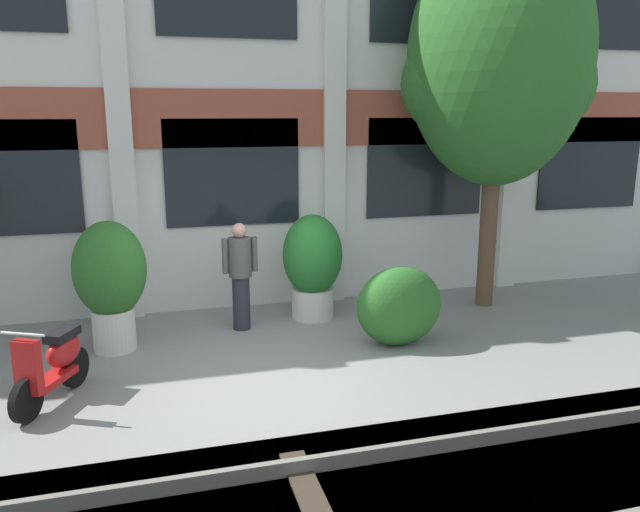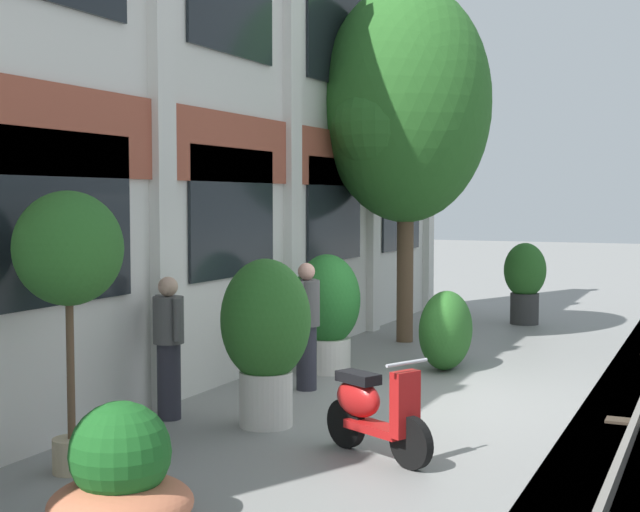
{
  "view_description": "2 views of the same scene",
  "coord_description": "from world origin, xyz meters",
  "px_view_note": "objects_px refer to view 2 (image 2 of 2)",
  "views": [
    {
      "loc": [
        -1.34,
        -7.37,
        3.22
      ],
      "look_at": [
        1.09,
        1.37,
        1.1
      ],
      "focal_mm": 35.0,
      "sensor_mm": 36.0,
      "label": 1
    },
    {
      "loc": [
        -10.23,
        -3.21,
        2.44
      ],
      "look_at": [
        1.17,
        1.95,
        1.63
      ],
      "focal_mm": 50.0,
      "sensor_mm": 36.0,
      "label": 2
    }
  ],
  "objects_px": {
    "potted_plant_stone_basin": "(525,278)",
    "broadleaf_tree": "(406,109)",
    "potted_plant_fluted_column": "(266,331)",
    "scooter_near_curb": "(372,411)",
    "resident_by_doorway": "(306,322)",
    "topiary_hedge": "(446,330)",
    "resident_near_plants": "(169,343)",
    "potted_plant_wide_bowl": "(121,479)",
    "potted_plant_ribbed_drum": "(327,309)",
    "potted_plant_terracotta_small": "(69,257)"
  },
  "relations": [
    {
      "from": "potted_plant_stone_basin",
      "to": "broadleaf_tree",
      "type": "bearing_deg",
      "value": 154.09
    },
    {
      "from": "potted_plant_fluted_column",
      "to": "scooter_near_curb",
      "type": "height_order",
      "value": "potted_plant_fluted_column"
    },
    {
      "from": "potted_plant_stone_basin",
      "to": "scooter_near_curb",
      "type": "distance_m",
      "value": 9.52
    },
    {
      "from": "scooter_near_curb",
      "to": "resident_by_doorway",
      "type": "xyz_separation_m",
      "value": [
        2.39,
        1.82,
        0.43
      ]
    },
    {
      "from": "potted_plant_fluted_column",
      "to": "potted_plant_stone_basin",
      "type": "bearing_deg",
      "value": -6.11
    },
    {
      "from": "topiary_hedge",
      "to": "resident_near_plants",
      "type": "bearing_deg",
      "value": 153.73
    },
    {
      "from": "potted_plant_stone_basin",
      "to": "topiary_hedge",
      "type": "xyz_separation_m",
      "value": [
        -5.08,
        0.09,
        -0.33
      ]
    },
    {
      "from": "potted_plant_wide_bowl",
      "to": "scooter_near_curb",
      "type": "distance_m",
      "value": 2.71
    },
    {
      "from": "resident_near_plants",
      "to": "potted_plant_fluted_column",
      "type": "bearing_deg",
      "value": -51.51
    },
    {
      "from": "potted_plant_ribbed_drum",
      "to": "potted_plant_wide_bowl",
      "type": "distance_m",
      "value": 6.18
    },
    {
      "from": "potted_plant_wide_bowl",
      "to": "resident_near_plants",
      "type": "distance_m",
      "value": 3.33
    },
    {
      "from": "topiary_hedge",
      "to": "potted_plant_wide_bowl",
      "type": "bearing_deg",
      "value": 176.37
    },
    {
      "from": "broadleaf_tree",
      "to": "resident_by_doorway",
      "type": "relative_size",
      "value": 3.72
    },
    {
      "from": "potted_plant_terracotta_small",
      "to": "potted_plant_wide_bowl",
      "type": "distance_m",
      "value": 2.19
    },
    {
      "from": "scooter_near_curb",
      "to": "topiary_hedge",
      "type": "bearing_deg",
      "value": 124.03
    },
    {
      "from": "potted_plant_ribbed_drum",
      "to": "scooter_near_curb",
      "type": "xyz_separation_m",
      "value": [
        -3.56,
        -2.05,
        -0.46
      ]
    },
    {
      "from": "resident_near_plants",
      "to": "potted_plant_terracotta_small",
      "type": "bearing_deg",
      "value": -141.68
    },
    {
      "from": "resident_by_doorway",
      "to": "resident_near_plants",
      "type": "bearing_deg",
      "value": -114.52
    },
    {
      "from": "broadleaf_tree",
      "to": "resident_near_plants",
      "type": "relative_size",
      "value": 3.81
    },
    {
      "from": "potted_plant_fluted_column",
      "to": "potted_plant_wide_bowl",
      "type": "relative_size",
      "value": 1.68
    },
    {
      "from": "scooter_near_curb",
      "to": "potted_plant_terracotta_small",
      "type": "bearing_deg",
      "value": -118.63
    },
    {
      "from": "broadleaf_tree",
      "to": "scooter_near_curb",
      "type": "relative_size",
      "value": 4.73
    },
    {
      "from": "potted_plant_ribbed_drum",
      "to": "topiary_hedge",
      "type": "xyz_separation_m",
      "value": [
        0.86,
        -1.47,
        -0.33
      ]
    },
    {
      "from": "potted_plant_terracotta_small",
      "to": "potted_plant_wide_bowl",
      "type": "height_order",
      "value": "potted_plant_terracotta_small"
    },
    {
      "from": "potted_plant_stone_basin",
      "to": "potted_plant_ribbed_drum",
      "type": "distance_m",
      "value": 6.14
    },
    {
      "from": "potted_plant_ribbed_drum",
      "to": "potted_plant_fluted_column",
      "type": "distance_m",
      "value": 3.05
    },
    {
      "from": "potted_plant_wide_bowl",
      "to": "potted_plant_fluted_column",
      "type": "bearing_deg",
      "value": 7.81
    },
    {
      "from": "potted_plant_fluted_column",
      "to": "scooter_near_curb",
      "type": "relative_size",
      "value": 1.41
    },
    {
      "from": "broadleaf_tree",
      "to": "potted_plant_wide_bowl",
      "type": "height_order",
      "value": "broadleaf_tree"
    },
    {
      "from": "potted_plant_wide_bowl",
      "to": "scooter_near_curb",
      "type": "relative_size",
      "value": 0.84
    },
    {
      "from": "resident_by_doorway",
      "to": "potted_plant_wide_bowl",
      "type": "bearing_deg",
      "value": -84.74
    },
    {
      "from": "potted_plant_ribbed_drum",
      "to": "scooter_near_curb",
      "type": "bearing_deg",
      "value": -150.12
    },
    {
      "from": "potted_plant_ribbed_drum",
      "to": "potted_plant_terracotta_small",
      "type": "distance_m",
      "value": 5.24
    },
    {
      "from": "potted_plant_ribbed_drum",
      "to": "resident_by_doorway",
      "type": "bearing_deg",
      "value": -168.79
    },
    {
      "from": "topiary_hedge",
      "to": "resident_by_doorway",
      "type": "bearing_deg",
      "value": 148.63
    },
    {
      "from": "potted_plant_fluted_column",
      "to": "broadleaf_tree",
      "type": "bearing_deg",
      "value": 4.6
    },
    {
      "from": "resident_near_plants",
      "to": "topiary_hedge",
      "type": "height_order",
      "value": "resident_near_plants"
    },
    {
      "from": "potted_plant_stone_basin",
      "to": "potted_plant_terracotta_small",
      "type": "height_order",
      "value": "potted_plant_terracotta_small"
    },
    {
      "from": "potted_plant_terracotta_small",
      "to": "resident_by_doorway",
      "type": "height_order",
      "value": "potted_plant_terracotta_small"
    },
    {
      "from": "potted_plant_fluted_column",
      "to": "resident_near_plants",
      "type": "height_order",
      "value": "potted_plant_fluted_column"
    },
    {
      "from": "scooter_near_curb",
      "to": "topiary_hedge",
      "type": "height_order",
      "value": "topiary_hedge"
    },
    {
      "from": "potted_plant_fluted_column",
      "to": "topiary_hedge",
      "type": "relative_size",
      "value": 1.47
    },
    {
      "from": "potted_plant_ribbed_drum",
      "to": "scooter_near_curb",
      "type": "distance_m",
      "value": 4.13
    },
    {
      "from": "potted_plant_stone_basin",
      "to": "potted_plant_fluted_column",
      "type": "xyz_separation_m",
      "value": [
        -8.92,
        0.95,
        0.13
      ]
    },
    {
      "from": "broadleaf_tree",
      "to": "potted_plant_stone_basin",
      "type": "xyz_separation_m",
      "value": [
        2.95,
        -1.43,
        -3.04
      ]
    },
    {
      "from": "potted_plant_terracotta_small",
      "to": "potted_plant_stone_basin",
      "type": "bearing_deg",
      "value": -9.09
    },
    {
      "from": "broadleaf_tree",
      "to": "resident_near_plants",
      "type": "height_order",
      "value": "broadleaf_tree"
    },
    {
      "from": "potted_plant_terracotta_small",
      "to": "potted_plant_ribbed_drum",
      "type": "bearing_deg",
      "value": -2.36
    },
    {
      "from": "potted_plant_ribbed_drum",
      "to": "resident_near_plants",
      "type": "distance_m",
      "value": 3.2
    },
    {
      "from": "scooter_near_curb",
      "to": "potted_plant_stone_basin",
      "type": "bearing_deg",
      "value": 119.53
    }
  ]
}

